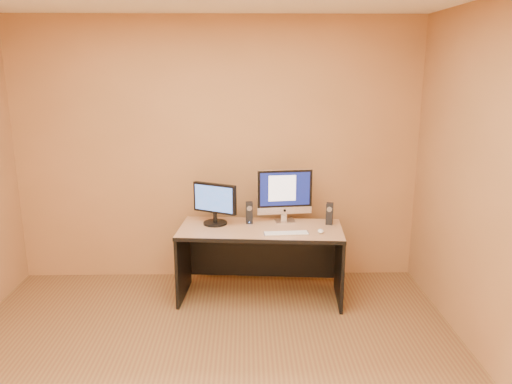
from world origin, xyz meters
TOP-DOWN VIEW (x-y plane):
  - walls at (0.00, 0.00)m, footprint 4.00×4.00m
  - desk at (0.41, 1.44)m, footprint 1.53×0.77m
  - imac at (0.65, 1.65)m, footprint 0.55×0.26m
  - second_monitor at (-0.01, 1.58)m, footprint 0.50×0.40m
  - speaker_left at (0.31, 1.60)m, footprint 0.07×0.07m
  - speaker_right at (1.06, 1.55)m, footprint 0.08×0.08m
  - keyboard at (0.63, 1.27)m, footprint 0.41×0.14m
  - mouse at (0.94, 1.30)m, footprint 0.06×0.10m
  - cable_a at (0.70, 1.73)m, footprint 0.07×0.20m
  - cable_b at (0.68, 1.72)m, footprint 0.11×0.14m

SIDE VIEW (x-z plane):
  - desk at x=0.41m, z-range 0.00..0.69m
  - cable_a at x=0.70m, z-range 0.69..0.69m
  - cable_b at x=0.68m, z-range 0.69..0.69m
  - keyboard at x=0.63m, z-range 0.69..0.70m
  - mouse at x=0.94m, z-range 0.69..0.72m
  - speaker_left at x=0.31m, z-range 0.69..0.89m
  - speaker_right at x=1.06m, z-range 0.69..0.89m
  - second_monitor at x=-0.01m, z-range 0.69..1.08m
  - imac at x=0.65m, z-range 0.69..1.20m
  - walls at x=0.00m, z-range 0.00..2.60m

